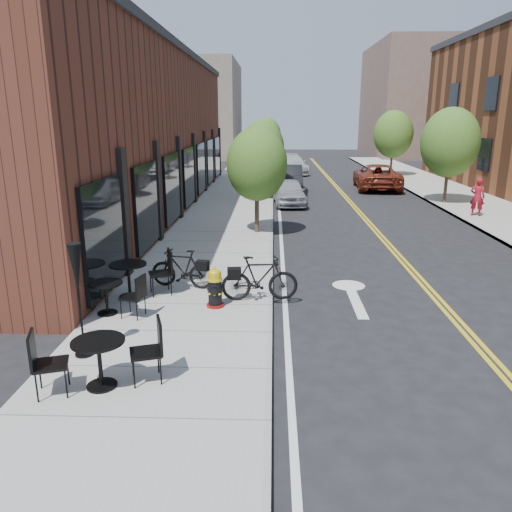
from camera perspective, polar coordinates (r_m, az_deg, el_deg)
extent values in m
plane|color=black|center=(10.12, 1.86, -9.31)|extent=(120.00, 120.00, 0.00)
cube|color=#9E9B93|center=(19.73, -3.88, 3.28)|extent=(4.00, 70.00, 0.12)
cube|color=#4B2518|center=(24.08, -14.06, 13.35)|extent=(5.00, 28.00, 7.00)
cube|color=#726656|center=(57.74, -6.24, 16.26)|extent=(8.00, 14.00, 10.00)
cube|color=brown|center=(61.33, 17.86, 16.53)|extent=(10.00, 16.00, 12.00)
cylinder|color=#382B1E|center=(18.49, 0.10, 5.21)|extent=(0.16, 0.16, 1.61)
ellipsoid|color=#33571B|center=(18.26, 0.10, 10.42)|extent=(2.20, 2.20, 2.64)
cylinder|color=#382B1E|center=(26.39, 0.68, 8.43)|extent=(0.16, 0.16, 1.68)
ellipsoid|color=#33571B|center=(26.23, 0.69, 12.24)|extent=(2.30, 2.30, 2.76)
cylinder|color=#382B1E|center=(34.35, 0.99, 10.01)|extent=(0.16, 0.16, 1.57)
ellipsoid|color=#33571B|center=(34.23, 1.00, 12.72)|extent=(2.10, 2.10, 2.52)
cylinder|color=#382B1E|center=(42.31, 1.18, 11.16)|extent=(0.16, 0.16, 1.71)
ellipsoid|color=#33571B|center=(42.21, 1.20, 13.62)|extent=(2.40, 2.40, 2.88)
cylinder|color=#382B1E|center=(26.80, 20.88, 7.68)|extent=(0.16, 0.16, 1.82)
ellipsoid|color=#33571B|center=(26.64, 21.31, 12.00)|extent=(2.80, 2.80, 3.36)
cylinder|color=#382B1E|center=(38.30, 15.20, 10.24)|extent=(0.16, 0.16, 1.82)
ellipsoid|color=#33571B|center=(38.18, 15.42, 13.27)|extent=(2.80, 2.80, 3.36)
cylinder|color=maroon|center=(11.40, -4.67, -5.60)|extent=(0.40, 0.40, 0.06)
cylinder|color=black|center=(11.29, -4.70, -4.19)|extent=(0.31, 0.31, 0.60)
cylinder|color=gold|center=(11.19, -4.74, -2.71)|extent=(0.35, 0.35, 0.04)
cylinder|color=gold|center=(11.17, -4.75, -2.32)|extent=(0.30, 0.30, 0.14)
ellipsoid|color=gold|center=(11.14, -4.75, -1.93)|extent=(0.29, 0.29, 0.17)
cylinder|color=gold|center=(11.12, -4.76, -1.49)|extent=(0.05, 0.05, 0.06)
imported|color=black|center=(12.58, -8.45, -1.42)|extent=(1.71, 0.81, 0.99)
imported|color=black|center=(11.57, 0.42, -2.56)|extent=(1.82, 0.68, 1.07)
cylinder|color=black|center=(8.57, -17.19, -13.95)|extent=(0.61, 0.61, 0.03)
cylinder|color=black|center=(8.40, -17.40, -11.70)|extent=(0.08, 0.08, 0.76)
cylinder|color=black|center=(8.23, -17.62, -9.29)|extent=(1.05, 1.05, 0.03)
cylinder|color=black|center=(12.30, -14.18, -4.49)|extent=(0.64, 0.64, 0.03)
cylinder|color=black|center=(12.18, -14.30, -2.75)|extent=(0.09, 0.09, 0.80)
cylinder|color=black|center=(12.06, -14.43, -0.93)|extent=(1.11, 1.11, 0.03)
cylinder|color=black|center=(11.43, -16.59, -6.25)|extent=(0.52, 0.52, 0.03)
cylinder|color=black|center=(11.31, -16.73, -4.66)|extent=(0.07, 0.07, 0.68)
cylinder|color=black|center=(11.20, -16.86, -2.99)|extent=(0.90, 0.90, 0.03)
cylinder|color=black|center=(9.69, -18.99, -10.50)|extent=(0.34, 0.34, 0.04)
cylinder|color=black|center=(9.31, -19.53, -4.91)|extent=(0.04, 0.04, 2.00)
cone|color=black|center=(9.12, -19.87, -1.33)|extent=(0.24, 0.24, 0.89)
imported|color=#9A9DA2|center=(25.14, 3.82, 7.31)|extent=(1.76, 3.87, 1.29)
imported|color=black|center=(29.04, 3.59, 8.73)|extent=(1.76, 4.87, 1.60)
imported|color=silver|center=(39.33, 4.07, 10.42)|extent=(2.67, 5.23, 1.45)
imported|color=maroon|center=(31.58, 13.64, 8.81)|extent=(2.91, 5.63, 1.52)
imported|color=maroon|center=(23.60, 23.98, 6.19)|extent=(0.71, 0.60, 1.64)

